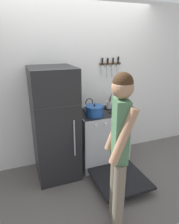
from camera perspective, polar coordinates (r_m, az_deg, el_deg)
name	(u,v)px	position (r m, az deg, el deg)	size (l,w,h in m)	color
ground_plane	(78,155)	(3.68, -3.18, -12.23)	(14.00, 14.00, 0.00)	#5B5654
wall_back	(76,85)	(3.23, -3.77, 7.68)	(10.00, 0.06, 2.55)	silver
refrigerator	(55,124)	(2.92, -9.89, -3.39)	(0.60, 0.70, 1.62)	black
stove_range	(102,139)	(3.28, 3.59, -7.61)	(0.77, 1.33, 0.89)	silver
dutch_oven_pot	(94,111)	(2.94, 1.40, 0.34)	(0.31, 0.27, 0.18)	#1E4C9E
tea_kettle	(89,107)	(3.17, -0.05, 1.38)	(0.21, 0.17, 0.21)	silver
utensil_jar	(109,104)	(3.30, 5.63, 2.19)	(0.08, 0.08, 0.25)	#B7BABF
person	(119,147)	(1.99, 8.53, -9.90)	(0.33, 0.39, 1.69)	#6B6051
wall_knife_strip	(110,64)	(3.35, 5.94, 13.55)	(0.38, 0.03, 0.33)	brown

